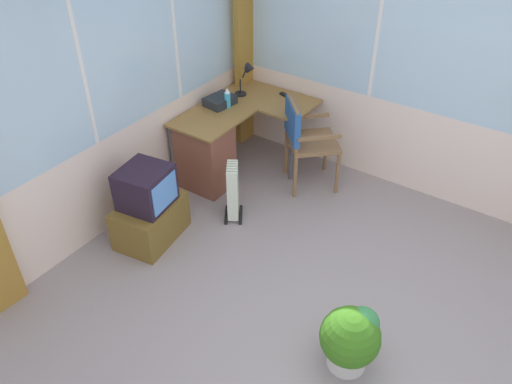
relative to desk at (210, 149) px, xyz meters
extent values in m
cube|color=gray|center=(-1.09, -1.98, -0.43)|extent=(5.32, 5.63, 0.06)
cube|color=#F1D8C7|center=(-1.09, 0.36, 0.05)|extent=(4.32, 0.06, 0.90)
cube|color=silver|center=(-1.09, 0.36, 1.27)|extent=(4.23, 0.06, 1.55)
cube|color=white|center=(-1.09, 0.36, 1.27)|extent=(0.04, 0.07, 1.55)
cube|color=white|center=(-0.01, 0.36, 1.27)|extent=(0.04, 0.07, 1.55)
cube|color=#F1D8C7|center=(1.10, -1.98, 0.05)|extent=(0.06, 4.63, 0.90)
cube|color=silver|center=(1.10, -1.98, 1.27)|extent=(0.06, 4.54, 1.55)
cube|color=white|center=(1.10, -1.21, 1.27)|extent=(0.07, 0.04, 1.55)
cube|color=#A4742C|center=(0.97, 0.23, 0.86)|extent=(0.32, 0.07, 2.53)
cube|color=olive|center=(0.37, 0.02, 0.32)|extent=(1.36, 0.58, 0.02)
cube|color=olive|center=(0.76, -0.49, 0.32)|extent=(0.58, 0.45, 0.02)
cube|color=brown|center=(-0.08, 0.02, -0.05)|extent=(0.40, 0.54, 0.69)
cylinder|color=#4C4C51|center=(0.51, -0.67, -0.05)|extent=(0.04, 0.04, 0.70)
cylinder|color=#4C4C51|center=(-0.27, 0.27, -0.05)|extent=(0.04, 0.04, 0.70)
cylinder|color=black|center=(0.65, 0.08, 0.34)|extent=(0.13, 0.13, 0.02)
cylinder|color=black|center=(0.65, 0.08, 0.42)|extent=(0.02, 0.02, 0.16)
cylinder|color=black|center=(0.70, 0.05, 0.58)|extent=(0.02, 0.08, 0.15)
cone|color=black|center=(0.75, 0.01, 0.61)|extent=(0.11, 0.11, 0.12)
cube|color=black|center=(0.89, -0.34, 0.34)|extent=(0.09, 0.16, 0.02)
cylinder|color=#3BABD8|center=(0.34, 0.02, 0.41)|extent=(0.06, 0.06, 0.16)
cone|color=white|center=(0.34, 0.02, 0.52)|extent=(0.06, 0.06, 0.06)
cube|color=#22272D|center=(0.34, 0.11, 0.37)|extent=(0.33, 0.27, 0.09)
cylinder|color=brown|center=(0.56, -1.19, -0.16)|extent=(0.04, 0.04, 0.48)
cylinder|color=brown|center=(0.88, -0.89, -0.16)|extent=(0.04, 0.04, 0.48)
cylinder|color=brown|center=(0.26, -0.87, -0.16)|extent=(0.04, 0.04, 0.48)
cylinder|color=brown|center=(0.58, -0.57, -0.16)|extent=(0.04, 0.04, 0.48)
cube|color=brown|center=(0.57, -0.88, 0.09)|extent=(0.68, 0.68, 0.04)
cube|color=brown|center=(0.42, -0.72, 0.33)|extent=(0.34, 0.32, 0.43)
cube|color=#2A5596|center=(0.42, -0.72, 0.35)|extent=(0.37, 0.36, 0.36)
cube|color=brown|center=(0.41, -1.03, 0.27)|extent=(0.33, 0.34, 0.03)
cube|color=brown|center=(0.73, -0.73, 0.27)|extent=(0.33, 0.34, 0.03)
cube|color=brown|center=(-1.02, -0.11, -0.21)|extent=(0.70, 0.53, 0.39)
cube|color=black|center=(-1.02, -0.11, 0.16)|extent=(0.48, 0.46, 0.36)
cube|color=#5691E1|center=(-0.99, -0.31, 0.16)|extent=(0.34, 0.06, 0.28)
cube|color=#262628|center=(-0.88, -0.08, 0.02)|extent=(0.29, 0.26, 0.07)
cube|color=silver|center=(-0.44, -0.61, -0.09)|extent=(0.07, 0.09, 0.55)
cube|color=silver|center=(-0.40, -0.58, -0.09)|extent=(0.07, 0.09, 0.55)
cube|color=silver|center=(-0.37, -0.56, -0.09)|extent=(0.07, 0.09, 0.55)
cube|color=silver|center=(-0.34, -0.54, -0.09)|extent=(0.07, 0.09, 0.55)
cube|color=silver|center=(-0.30, -0.51, -0.09)|extent=(0.07, 0.09, 0.55)
cube|color=silver|center=(-0.27, -0.49, -0.09)|extent=(0.07, 0.09, 0.55)
cube|color=black|center=(-0.31, -0.60, -0.39)|extent=(0.24, 0.18, 0.03)
cube|color=black|center=(-0.39, -0.49, -0.39)|extent=(0.24, 0.18, 0.03)
cube|color=silver|center=(-0.23, -0.47, -0.07)|extent=(0.09, 0.10, 0.39)
cylinder|color=silver|center=(-1.25, -2.21, -0.34)|extent=(0.28, 0.28, 0.13)
sphere|color=#38711B|center=(-1.25, -2.21, -0.11)|extent=(0.43, 0.43, 0.43)
sphere|color=#358145|center=(-1.16, -2.25, -0.02)|extent=(0.23, 0.23, 0.23)
camera|label=1|loc=(-3.47, -2.94, 2.78)|focal=36.13mm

